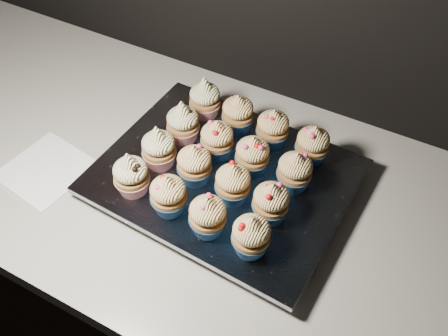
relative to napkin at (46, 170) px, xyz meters
name	(u,v)px	position (x,y,z in m)	size (l,w,h in m)	color
cabinet	(218,301)	(0.31, 0.12, -0.47)	(2.40, 0.60, 0.86)	black
worktop	(215,192)	(0.31, 0.12, -0.02)	(2.44, 0.64, 0.04)	beige
napkin	(46,170)	(0.00, 0.00, 0.00)	(0.15, 0.15, 0.00)	white
baking_tray	(224,182)	(0.32, 0.13, 0.01)	(0.41, 0.31, 0.02)	black
foil_lining	(224,176)	(0.32, 0.13, 0.03)	(0.45, 0.35, 0.01)	silver
cupcake_0	(131,175)	(0.20, 0.02, 0.07)	(0.06, 0.06, 0.10)	red
cupcake_1	(168,195)	(0.28, 0.02, 0.07)	(0.06, 0.06, 0.08)	navy
cupcake_2	(208,216)	(0.36, 0.01, 0.07)	(0.06, 0.06, 0.08)	navy
cupcake_3	(251,236)	(0.43, 0.01, 0.07)	(0.06, 0.06, 0.08)	navy
cupcake_4	(159,148)	(0.20, 0.10, 0.07)	(0.06, 0.06, 0.10)	red
cupcake_5	(194,164)	(0.28, 0.10, 0.07)	(0.06, 0.06, 0.08)	navy
cupcake_6	(233,183)	(0.36, 0.09, 0.07)	(0.06, 0.06, 0.08)	navy
cupcake_7	(271,202)	(0.43, 0.08, 0.07)	(0.06, 0.06, 0.08)	navy
cupcake_8	(183,123)	(0.21, 0.17, 0.07)	(0.06, 0.06, 0.10)	red
cupcake_9	(217,140)	(0.29, 0.17, 0.07)	(0.06, 0.06, 0.08)	navy
cupcake_10	(252,155)	(0.36, 0.16, 0.07)	(0.06, 0.06, 0.08)	navy
cupcake_11	(295,171)	(0.44, 0.16, 0.07)	(0.06, 0.06, 0.08)	navy
cupcake_12	(205,99)	(0.21, 0.25, 0.07)	(0.06, 0.06, 0.10)	red
cupcake_13	(238,114)	(0.29, 0.25, 0.07)	(0.06, 0.06, 0.08)	navy
cupcake_14	(273,128)	(0.36, 0.24, 0.07)	(0.06, 0.06, 0.08)	navy
cupcake_15	(312,145)	(0.45, 0.24, 0.07)	(0.06, 0.06, 0.08)	navy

